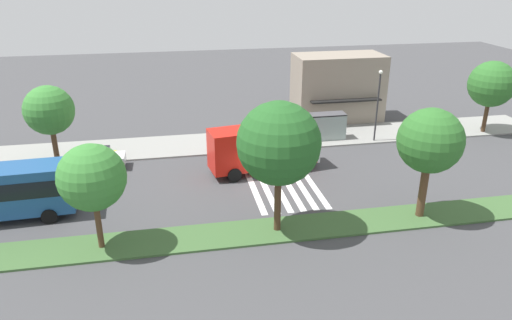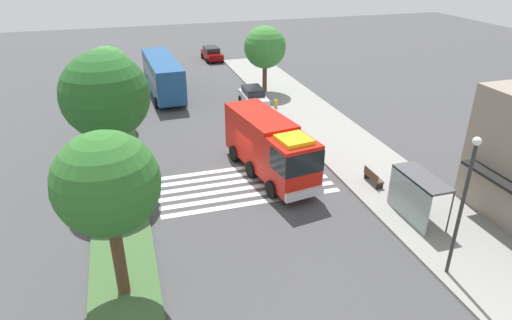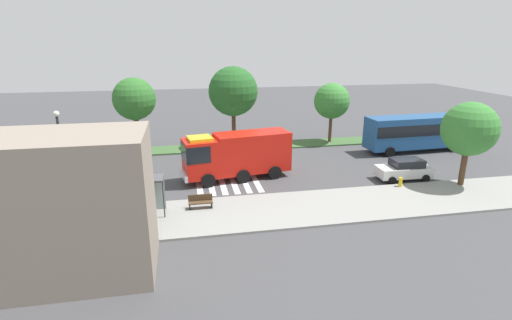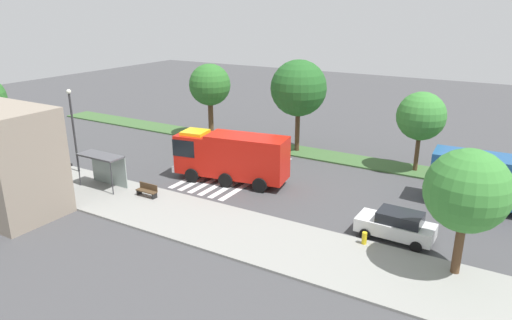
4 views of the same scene
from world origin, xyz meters
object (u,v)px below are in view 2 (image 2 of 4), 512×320
Objects in this scene: parked_car_west at (212,53)px; parked_car_mid at (253,97)px; median_tree_center at (107,185)px; median_tree_far_west at (108,71)px; bus_stop_shelter at (415,190)px; fire_truck at (271,146)px; fire_hydrant at (276,104)px; street_lamp at (464,198)px; bench_near_shelter at (373,177)px; sidewalk_tree_far_west at (265,47)px; median_tree_west at (105,96)px; transit_bus at (163,74)px.

parked_car_west is 1.03× the size of parked_car_mid.
median_tree_far_west is at bearing 180.00° from median_tree_center.
parked_car_west is 39.20m from bus_stop_shelter.
fire_truck reaches higher than fire_hydrant.
median_tree_center is at bearing -101.85° from street_lamp.
fire_truck is 12.93× the size of fire_hydrant.
median_tree_far_west reaches higher than parked_car_mid.
bus_stop_shelter is 5.00× the size of fire_hydrant.
parked_car_west is (-32.05, 2.82, -1.25)m from fire_truck.
bench_near_shelter is at bearing 4.10° from fire_hydrant.
median_tree_west is at bearing -42.62° from sidewalk_tree_far_west.
median_tree_far_west is at bearing -88.84° from fire_hydrant.
parked_car_west reaches higher than fire_hydrant.
street_lamp is at bearing -0.34° from parked_car_west.
parked_car_west is 6.44× the size of fire_hydrant.
sidewalk_tree_far_west is (-28.29, 0.40, 0.49)m from street_lamp.
bench_near_shelter is at bearing -179.72° from bus_stop_shelter.
fire_truck is at bearing 82.46° from median_tree_west.
fire_truck reaches higher than transit_bus.
bus_stop_shelter is 2.19× the size of bench_near_shelter.
street_lamp reaches higher than sidewalk_tree_far_west.
street_lamp is at bearing -13.14° from bus_stop_shelter.
parked_car_west is 20.00m from fire_hydrant.
median_tree_west is (30.80, -12.23, 5.01)m from parked_car_west.
bench_near_shelter is 9.05m from street_lamp.
parked_car_west is 23.92m from median_tree_far_west.
parked_car_mid is at bearing -127.31° from fire_hydrant.
bus_stop_shelter is (39.09, 2.81, 1.04)m from parked_car_west.
bus_stop_shelter is at bearing 1.39° from parked_car_west.
median_tree_west is at bearing -24.39° from parked_car_west.
median_tree_far_west is at bearing -81.42° from parked_car_mid.
sidewalk_tree_far_west reaches higher than fire_truck.
fire_truck is 10.21m from median_tree_west.
parked_car_mid is 5.51m from sidewalk_tree_far_west.
street_lamp reaches higher than bench_near_shelter.
parked_car_mid is at bearing -172.19° from bus_stop_shelter.
fire_truck is 6.56m from bench_near_shelter.
bench_near_shelter is 2.29× the size of fire_hydrant.
median_tree_center is at bearing -57.40° from fire_truck.
street_lamp reaches higher than fire_hydrant.
bus_stop_shelter is 4.20m from bench_near_shelter.
street_lamp is 1.04× the size of median_tree_far_west.
fire_hydrant is at bearing 53.92° from parked_car_mid.
sidewalk_tree_far_west is (15.11, 2.20, 3.65)m from parked_car_west.
parked_car_mid reaches higher than fire_hydrant.
transit_bus is (-19.24, -4.63, 0.02)m from fire_truck.
sidewalk_tree_far_west reaches higher than bench_near_shelter.
median_tree_far_west is 10.67m from median_tree_west.
median_tree_far_west is at bearing 180.00° from median_tree_west.
parked_car_west is at bearing -175.89° from bus_stop_shelter.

